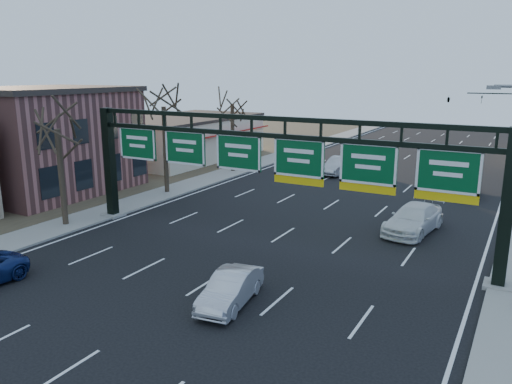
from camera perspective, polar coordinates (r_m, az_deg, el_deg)
The scene contains 15 objects.
ground at distance 21.87m, azimuth -8.79°, elevation -12.14°, with size 160.00×160.00×0.00m, color black.
sidewalk_left at distance 44.42m, azimuth -6.05°, elevation 1.30°, with size 3.00×120.00×0.12m, color gray.
dirt_strip_left at distance 52.31m, azimuth -17.06°, elevation 2.60°, with size 21.00×120.00×0.06m, color #473D2B.
lane_markings at distance 38.65m, azimuth 9.67°, elevation -0.75°, with size 21.60×120.00×0.01m, color white.
sign_gantry at distance 26.81m, azimuth 1.66°, elevation 3.25°, with size 24.60×1.20×7.20m.
brick_block at distance 43.24m, azimuth -22.78°, elevation 5.51°, with size 10.40×12.40×8.30m.
cream_strip at distance 56.26m, azimuth -8.08°, elevation 6.20°, with size 10.90×18.40×4.70m.
tree_gantry at distance 32.46m, azimuth -21.95°, elevation 8.51°, with size 3.60×3.60×8.48m.
tree_mid at distance 39.48m, azimuth -10.59°, elevation 11.05°, with size 3.60×3.60×9.24m.
tree_far at distance 47.62m, azimuth -2.75°, elevation 11.20°, with size 3.60×3.60×8.86m.
traffic_signal_mast at distance 70.82m, azimuth 24.10°, elevation 9.21°, with size 10.16×0.54×7.00m.
car_silver_sedan at distance 21.05m, azimuth -2.92°, elevation -10.98°, with size 1.45×4.17×1.37m, color #B9BABF.
car_white_wagon at distance 31.51m, azimuth 17.57°, elevation -2.94°, with size 2.30×5.65×1.64m, color white.
car_grey_far at distance 42.33m, azimuth 22.89°, elevation 0.67°, with size 1.81×4.50×1.53m, color #383A3D.
car_silver_distant at distance 47.83m, azimuth 9.44°, elevation 2.99°, with size 1.72×4.92×1.62m, color #A4A4A9.
Camera 1 is at (12.35, -15.39, 9.42)m, focal length 35.00 mm.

